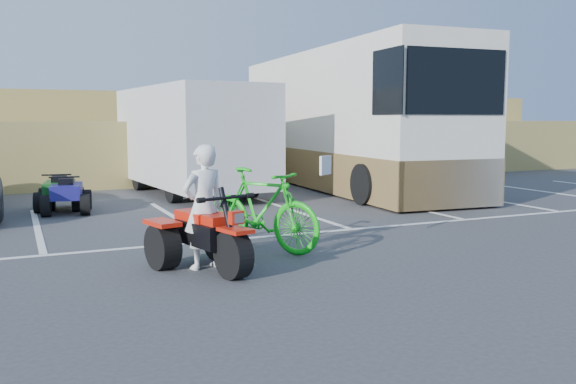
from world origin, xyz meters
name	(u,v)px	position (x,y,z in m)	size (l,w,h in m)	color
ground	(268,273)	(0.00, 0.00, 0.00)	(100.00, 100.00, 0.00)	#373739
parking_stripes	(231,222)	(0.87, 4.07, 0.00)	(28.00, 5.16, 0.01)	white
grass_embankment	(105,137)	(0.00, 15.48, 1.42)	(40.00, 8.50, 3.10)	#9B8C46
red_trike_atv	(210,270)	(-0.65, 0.49, 0.00)	(1.25, 1.67, 1.09)	red
rider	(204,207)	(-0.69, 0.63, 0.86)	(0.63, 0.41, 1.72)	white
green_dirt_bike	(261,210)	(0.46, 1.39, 0.65)	(0.61, 2.17, 1.31)	#14BF19
cargo_trailer	(191,137)	(1.46, 9.09, 1.59)	(3.02, 6.47, 2.93)	silver
rv_motorhome	(345,130)	(6.28, 8.98, 1.74)	(3.56, 11.30, 4.00)	silver
quad_atv_blue	(68,213)	(-2.01, 6.78, 0.00)	(0.99, 1.33, 0.87)	navy
quad_atv_green	(60,209)	(-2.12, 7.41, 0.00)	(0.99, 1.33, 0.87)	#13571A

